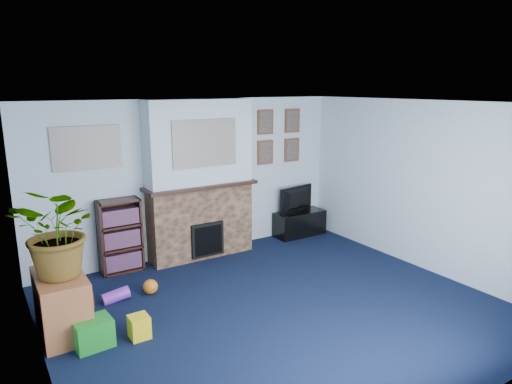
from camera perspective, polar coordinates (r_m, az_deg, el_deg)
floor at (r=5.62m, az=2.57°, el=-14.28°), size 5.00×4.50×0.01m
ceiling at (r=4.99m, az=2.86°, el=10.99°), size 5.00×4.50×0.01m
wall_back at (r=7.09m, az=-7.76°, el=1.76°), size 5.00×0.04×2.40m
wall_front at (r=3.67m, az=23.57°, el=-10.22°), size 5.00×0.04×2.40m
wall_left at (r=4.33m, az=-25.82°, el=-6.92°), size 0.04×4.50×2.40m
wall_right at (r=6.88m, az=20.05°, el=0.73°), size 0.04×4.50×2.40m
chimney_breast at (r=6.91m, az=-7.05°, el=1.35°), size 1.72×0.50×2.40m
collage_main at (r=6.62m, az=-6.41°, el=6.08°), size 1.00×0.03×0.68m
collage_left at (r=6.50m, az=-20.42°, el=5.21°), size 0.90×0.03×0.58m
portrait_tl at (r=7.58m, az=1.18°, el=8.73°), size 0.30×0.03×0.40m
portrait_tr at (r=7.90m, az=4.55°, el=8.87°), size 0.30×0.03×0.40m
portrait_bl at (r=7.64m, az=1.16°, el=4.98°), size 0.30×0.03×0.40m
portrait_br at (r=7.95m, az=4.49°, el=5.27°), size 0.30×0.03×0.40m
tv_stand at (r=8.10m, az=5.45°, el=-3.85°), size 0.91×0.38×0.43m
television at (r=8.00m, az=5.43°, el=-0.90°), size 0.76×0.23×0.44m
bookshelf at (r=6.73m, az=-16.61°, el=-5.46°), size 0.58×0.28×1.05m
sideboard at (r=5.38m, az=-23.11°, el=-12.56°), size 0.47×0.85×0.66m
potted_plant at (r=5.06m, az=-23.27°, el=-4.51°), size 1.15×1.16×0.97m
mantel_clock at (r=6.81m, az=-7.75°, el=1.47°), size 0.11×0.06×0.15m
mantel_candle at (r=6.97m, az=-5.01°, el=1.88°), size 0.05×0.05×0.17m
mantel_teddy at (r=6.68m, az=-10.54°, el=1.08°), size 0.13×0.13×0.13m
mantel_can at (r=7.15m, az=-2.33°, el=2.05°), size 0.06×0.06×0.12m
green_crate at (r=5.11m, az=-19.68°, el=-16.32°), size 0.38×0.32×0.29m
toy_ball at (r=6.07m, az=-13.05°, el=-11.50°), size 0.19×0.19×0.19m
toy_block at (r=5.14m, az=-14.39°, el=-16.13°), size 0.20×0.20×0.24m
toy_tube at (r=5.99m, az=-17.10°, el=-12.30°), size 0.34×0.15×0.20m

